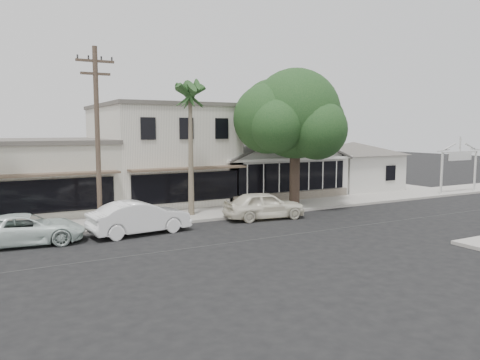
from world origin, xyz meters
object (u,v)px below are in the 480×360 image
arch_sign (460,154)px  utility_pole (97,135)px  car_1 (140,217)px  car_2 (26,229)px  car_0 (264,205)px  shade_tree (292,117)px

arch_sign → utility_pole: (-27.40, -0.10, 1.63)m
utility_pole → car_1: utility_pole is taller
arch_sign → car_2: arch_sign is taller
utility_pole → car_1: size_ratio=1.85×
utility_pole → arch_sign: bearing=0.2°
car_1 → car_2: size_ratio=0.99×
utility_pole → car_0: utility_pole is taller
car_0 → arch_sign: bearing=-78.5°
utility_pole → car_0: bearing=-7.2°
utility_pole → car_1: (1.57, -1.45, -3.99)m
utility_pole → car_0: size_ratio=1.96×
arch_sign → car_2: size_ratio=0.84×
arch_sign → car_1: (-25.83, -1.55, -2.36)m
car_0 → car_1: (-7.30, -0.33, 0.02)m
car_1 → shade_tree: (10.95, 2.89, 5.05)m
shade_tree → car_0: bearing=-145.0°
car_0 → car_1: 7.31m
shade_tree → utility_pole: bearing=-173.4°
utility_pole → shade_tree: utility_pole is taller
arch_sign → car_0: size_ratio=0.90×
shade_tree → car_1: bearing=-165.2°
utility_pole → car_0: (8.87, -1.11, -4.00)m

